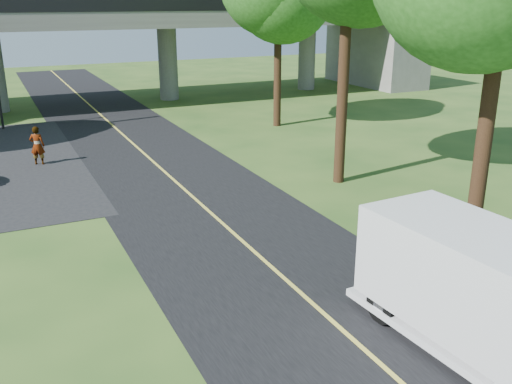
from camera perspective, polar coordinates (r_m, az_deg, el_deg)
ground at (r=14.11m, az=7.16°, el=-12.38°), size 120.00×120.00×0.00m
road at (r=22.37m, az=-6.60°, el=-0.28°), size 7.00×90.00×0.02m
lane_line at (r=22.36m, az=-6.61°, el=-0.23°), size 0.12×90.00×0.01m
overpass at (r=42.69m, az=-16.89°, el=14.35°), size 54.00×10.00×7.30m
step_van at (r=12.90m, az=22.34°, el=-9.44°), size 2.76×6.58×2.70m
pedestrian at (r=27.97m, az=-21.03°, el=4.35°), size 0.77×0.64×1.80m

